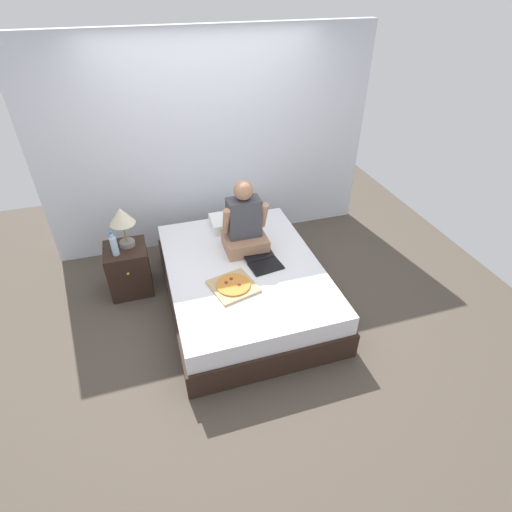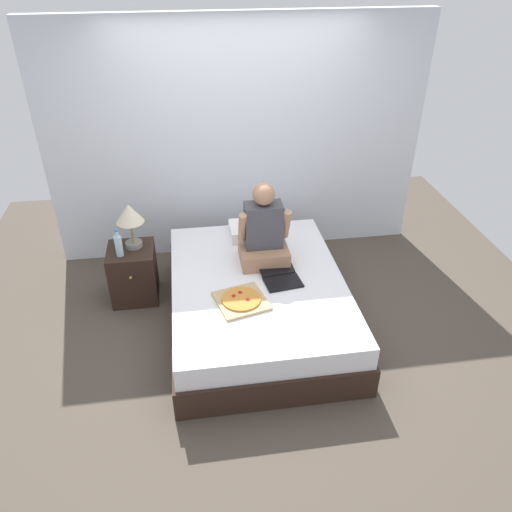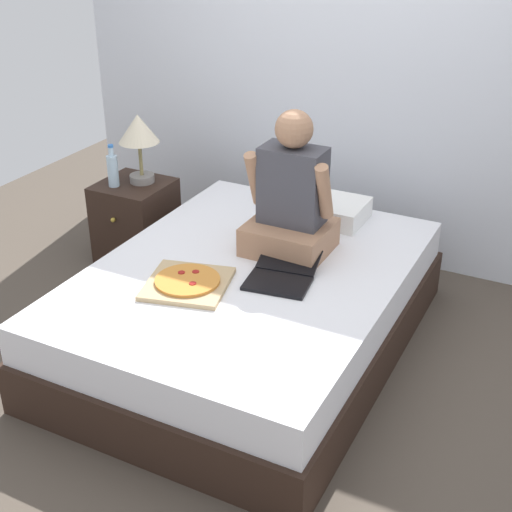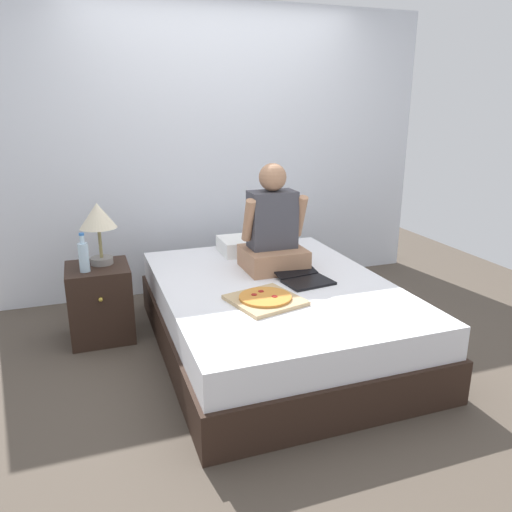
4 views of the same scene
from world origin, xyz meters
TOP-DOWN VIEW (x-y plane):
  - ground_plane at (0.00, 0.00)m, footprint 5.94×5.94m
  - wall_back at (0.00, 1.42)m, footprint 3.94×0.12m
  - bed at (0.00, 0.00)m, footprint 1.57×2.11m
  - nightstand_left at (-1.15, 0.57)m, footprint 0.44×0.47m
  - lamp_on_left_nightstand at (-1.11, 0.62)m, footprint 0.26×0.26m
  - water_bottle at (-1.23, 0.48)m, footprint 0.07×0.07m
  - pillow at (0.09, 0.78)m, footprint 0.52×0.34m
  - person_seated at (0.10, 0.30)m, footprint 0.47×0.40m
  - laptop at (0.20, -0.02)m, footprint 0.37×0.45m
  - pizza_box at (-0.19, -0.30)m, footprint 0.49×0.49m

SIDE VIEW (x-z plane):
  - ground_plane at x=0.00m, z-range 0.00..0.00m
  - bed at x=0.00m, z-range 0.00..0.48m
  - nightstand_left at x=-1.15m, z-range 0.00..0.55m
  - pizza_box at x=-0.19m, z-range 0.48..0.53m
  - laptop at x=0.20m, z-range 0.47..0.54m
  - pillow at x=0.09m, z-range 0.48..0.60m
  - water_bottle at x=-1.23m, z-range 0.52..0.80m
  - person_seated at x=0.10m, z-range 0.38..1.16m
  - lamp_on_left_nightstand at x=-1.11m, z-range 0.65..1.10m
  - wall_back at x=0.00m, z-range 0.00..2.50m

